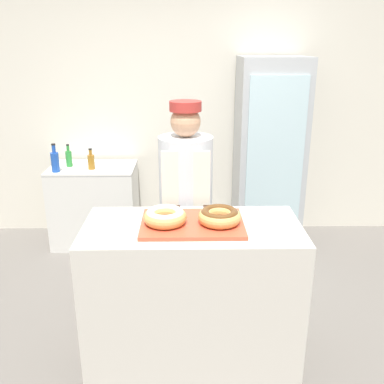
{
  "coord_description": "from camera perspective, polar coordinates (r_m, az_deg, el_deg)",
  "views": [
    {
      "loc": [
        -0.04,
        -2.37,
        1.98
      ],
      "look_at": [
        0.0,
        0.1,
        1.12
      ],
      "focal_mm": 40.0,
      "sensor_mm": 36.0,
      "label": 1
    }
  ],
  "objects": [
    {
      "name": "baker_person",
      "position": [
        3.16,
        -0.81,
        -1.96
      ],
      "size": [
        0.39,
        0.39,
        1.61
      ],
      "color": "#4C4C51",
      "rests_on": "ground_plane"
    },
    {
      "name": "bottle_blue",
      "position": [
        4.29,
        -17.8,
        3.96
      ],
      "size": [
        0.08,
        0.08,
        0.28
      ],
      "color": "#1E4CB2",
      "rests_on": "chest_freezer"
    },
    {
      "name": "bottle_amber",
      "position": [
        4.3,
        -13.3,
        4.01
      ],
      "size": [
        0.07,
        0.07,
        0.21
      ],
      "color": "#99661E",
      "rests_on": "chest_freezer"
    },
    {
      "name": "wall_back",
      "position": [
        4.55,
        -0.44,
        11.18
      ],
      "size": [
        8.0,
        0.06,
        2.7
      ],
      "color": "silver",
      "rests_on": "ground_plane"
    },
    {
      "name": "brownie_back_right",
      "position": [
        2.73,
        2.29,
        -2.3
      ],
      "size": [
        0.07,
        0.07,
        0.03
      ],
      "color": "black",
      "rests_on": "serving_tray"
    },
    {
      "name": "donut_chocolate_glaze",
      "position": [
        2.55,
        3.69,
        -3.17
      ],
      "size": [
        0.26,
        0.26,
        0.09
      ],
      "color": "tan",
      "rests_on": "serving_tray"
    },
    {
      "name": "chest_freezer",
      "position": [
        4.53,
        -12.77,
        -1.6
      ],
      "size": [
        0.85,
        0.56,
        0.82
      ],
      "color": "silver",
      "rests_on": "ground_plane"
    },
    {
      "name": "display_counter",
      "position": [
        2.81,
        0.03,
        -13.31
      ],
      "size": [
        1.32,
        0.64,
        0.94
      ],
      "color": "beige",
      "rests_on": "ground_plane"
    },
    {
      "name": "beverage_fridge",
      "position": [
        4.35,
        10.19,
        4.96
      ],
      "size": [
        0.64,
        0.62,
        1.87
      ],
      "color": "#ADB2B7",
      "rests_on": "ground_plane"
    },
    {
      "name": "serving_tray",
      "position": [
        2.59,
        0.04,
        -4.25
      ],
      "size": [
        0.62,
        0.44,
        0.02
      ],
      "color": "#D84C33",
      "rests_on": "display_counter"
    },
    {
      "name": "ground_plane",
      "position": [
        3.09,
        0.03,
        -20.69
      ],
      "size": [
        14.0,
        14.0,
        0.0
      ],
      "primitive_type": "plane",
      "color": "#66605B"
    },
    {
      "name": "bottle_green",
      "position": [
        4.45,
        -16.1,
        4.39
      ],
      "size": [
        0.06,
        0.06,
        0.23
      ],
      "color": "#2D8C38",
      "rests_on": "chest_freezer"
    },
    {
      "name": "donut_light_glaze",
      "position": [
        2.55,
        -3.6,
        -3.21
      ],
      "size": [
        0.26,
        0.26,
        0.09
      ],
      "color": "tan",
      "rests_on": "serving_tray"
    },
    {
      "name": "brownie_back_left",
      "position": [
        2.73,
        -2.34,
        -2.33
      ],
      "size": [
        0.07,
        0.07,
        0.03
      ],
      "color": "black",
      "rests_on": "serving_tray"
    }
  ]
}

